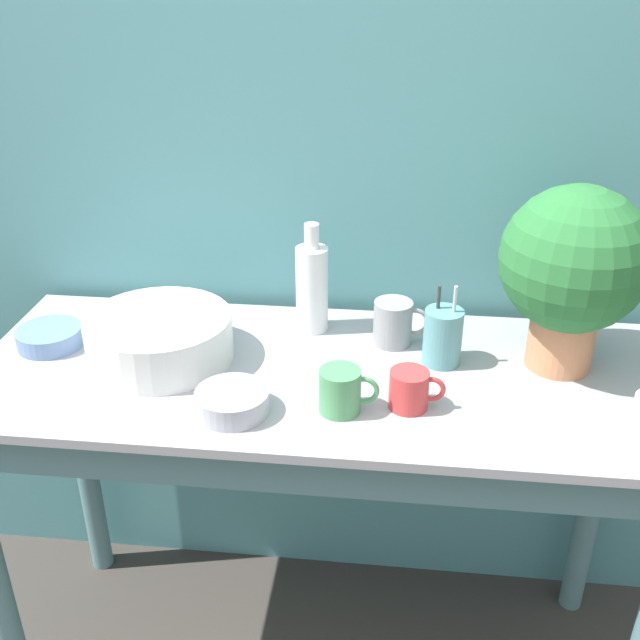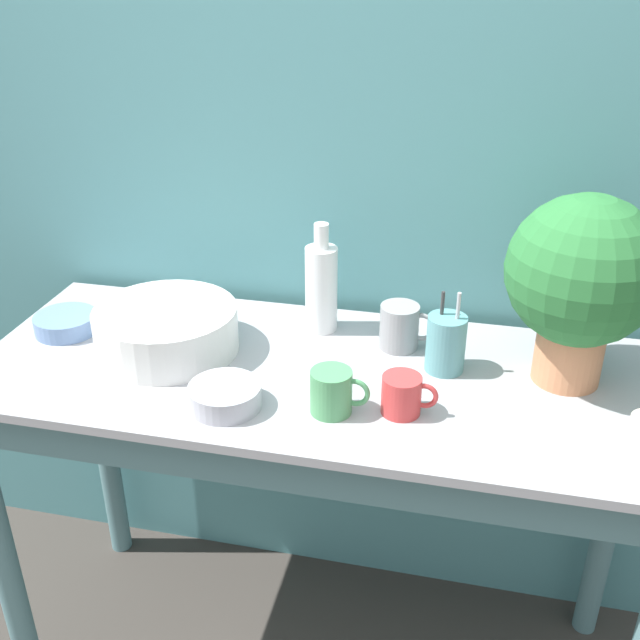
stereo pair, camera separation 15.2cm
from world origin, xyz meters
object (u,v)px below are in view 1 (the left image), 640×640
object	(u,v)px
mug_red	(410,390)
bowl_small_blue	(50,337)
utensil_cup	(443,336)
bottle_tall	(312,287)
mug_grey	(394,323)
potted_plant	(573,266)
mug_green	(341,391)
bowl_wash_large	(160,338)
bowl_small_steel	(232,402)

from	to	relation	value
mug_red	bowl_small_blue	xyz separation A→B (m)	(-0.80, 0.16, -0.02)
bowl_small_blue	utensil_cup	world-z (taller)	utensil_cup
bottle_tall	mug_grey	size ratio (longest dim) A/B	2.07
potted_plant	mug_green	world-z (taller)	potted_plant
potted_plant	bottle_tall	bearing A→B (deg)	168.73
bowl_wash_large	utensil_cup	bearing A→B (deg)	4.78
mug_green	bowl_small_blue	size ratio (longest dim) A/B	0.81
bottle_tall	mug_red	bearing A→B (deg)	-53.08
bottle_tall	mug_green	distance (m)	0.35
bowl_wash_large	bottle_tall	xyz separation A→B (m)	(0.31, 0.17, 0.06)
potted_plant	bowl_small_blue	size ratio (longest dim) A/B	2.76
mug_grey	bowl_small_steel	size ratio (longest dim) A/B	0.87
potted_plant	bowl_small_steel	bearing A→B (deg)	-158.99
bowl_wash_large	bowl_small_steel	size ratio (longest dim) A/B	2.19
mug_red	utensil_cup	world-z (taller)	utensil_cup
mug_green	mug_red	bearing A→B (deg)	11.72
bowl_small_blue	mug_green	bearing A→B (deg)	-15.46
mug_green	bowl_small_steel	world-z (taller)	mug_green
potted_plant	utensil_cup	distance (m)	0.30
bowl_small_blue	bowl_wash_large	bearing A→B (deg)	-6.06
bottle_tall	mug_grey	world-z (taller)	bottle_tall
mug_green	utensil_cup	world-z (taller)	utensil_cup
mug_grey	bowl_small_steel	world-z (taller)	mug_grey
bowl_small_blue	mug_grey	bearing A→B (deg)	7.25
mug_green	bowl_small_steel	xyz separation A→B (m)	(-0.21, -0.03, -0.02)
bottle_tall	potted_plant	bearing A→B (deg)	-11.27
mug_green	bowl_small_steel	distance (m)	0.21
mug_grey	bowl_small_blue	xyz separation A→B (m)	(-0.76, -0.10, -0.03)
bowl_small_steel	mug_red	bearing A→B (deg)	9.26
mug_red	mug_green	xyz separation A→B (m)	(-0.13, -0.03, 0.01)
bowl_wash_large	utensil_cup	xyz separation A→B (m)	(0.60, 0.05, 0.01)
mug_grey	bowl_small_blue	distance (m)	0.77
bowl_wash_large	mug_green	bearing A→B (deg)	-21.19
bowl_small_steel	mug_green	bearing A→B (deg)	7.69
bowl_wash_large	bowl_small_blue	world-z (taller)	bowl_wash_large
utensil_cup	bowl_wash_large	bearing A→B (deg)	-175.22
utensil_cup	bowl_small_blue	bearing A→B (deg)	-178.52
mug_green	mug_grey	bearing A→B (deg)	71.69
bottle_tall	bowl_small_blue	bearing A→B (deg)	-165.80
bowl_small_blue	bottle_tall	bearing A→B (deg)	14.20
mug_red	mug_green	world-z (taller)	mug_green
mug_grey	bowl_small_steel	xyz separation A→B (m)	(-0.30, -0.31, -0.03)
bottle_tall	bowl_small_steel	distance (m)	0.38
bowl_small_steel	bowl_small_blue	world-z (taller)	bowl_small_steel
mug_red	bowl_small_blue	distance (m)	0.81
bottle_tall	mug_grey	xyz separation A→B (m)	(0.19, -0.05, -0.06)
bowl_wash_large	mug_grey	size ratio (longest dim) A/B	2.51
mug_red	mug_grey	xyz separation A→B (m)	(-0.04, 0.25, 0.01)
bowl_small_steel	bowl_small_blue	xyz separation A→B (m)	(-0.46, 0.21, -0.00)
bottle_tall	mug_green	size ratio (longest dim) A/B	2.23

